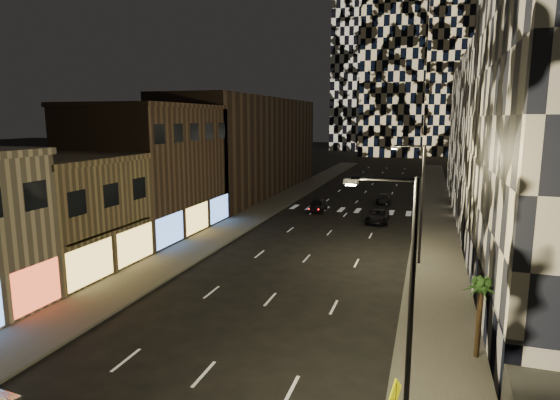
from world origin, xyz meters
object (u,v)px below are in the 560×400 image
Objects in this scene: streetlight_near at (405,286)px; streetlight_far at (419,196)px; car_dark_oncoming at (384,198)px; car_dark_rightlane at (378,216)px; palm_tree at (481,292)px; car_dark_midlane at (318,205)px.

streetlight_far is (0.00, 20.00, 0.00)m from streetlight_near.
streetlight_near is at bearing 93.69° from car_dark_oncoming.
streetlight_far is at bearing -74.08° from car_dark_rightlane.
car_dark_rightlane reaches higher than car_dark_oncoming.
palm_tree reaches higher than car_dark_oncoming.
car_dark_oncoming is (-4.85, 46.39, -4.72)m from streetlight_near.
streetlight_far is at bearing 98.14° from car_dark_oncoming.
car_dark_midlane is (-11.83, 38.02, -4.60)m from streetlight_near.
car_dark_midlane is 1.16× the size of palm_tree.
palm_tree is at bearing 98.91° from car_dark_oncoming.
palm_tree is (7.50, -28.09, 2.63)m from car_dark_rightlane.
streetlight_near is 1.00× the size of streetlight_far.
car_dark_oncoming is at bearing 95.97° from streetlight_near.
car_dark_midlane is at bearing 107.28° from streetlight_near.
car_dark_midlane is at bearing 150.95° from car_dark_rightlane.
palm_tree is at bearing 62.33° from streetlight_near.
streetlight_far is 1.85× the size of car_dark_rightlane.
car_dark_rightlane is 29.19m from palm_tree.
palm_tree reaches higher than car_dark_rightlane.
streetlight_near is at bearing -83.98° from car_dark_rightlane.
streetlight_near reaches higher than car_dark_midlane.
streetlight_far is 22.04m from car_dark_midlane.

